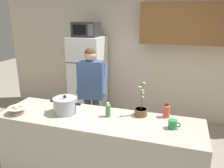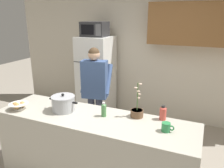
{
  "view_description": "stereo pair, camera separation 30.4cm",
  "coord_description": "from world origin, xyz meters",
  "px_view_note": "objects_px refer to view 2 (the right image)",
  "views": [
    {
      "loc": [
        0.87,
        -2.22,
        2.07
      ],
      "look_at": [
        0.0,
        0.55,
        1.17
      ],
      "focal_mm": 36.05,
      "sensor_mm": 36.0,
      "label": 1
    },
    {
      "loc": [
        1.16,
        -2.11,
        2.07
      ],
      "look_at": [
        0.0,
        0.55,
        1.17
      ],
      "focal_mm": 36.05,
      "sensor_mm": 36.0,
      "label": 2
    }
  ],
  "objects_px": {
    "person_near_pot": "(95,85)",
    "bottle_near_edge": "(104,109)",
    "microwave": "(95,29)",
    "coffee_mug": "(166,127)",
    "potted_orchid": "(137,112)",
    "bottle_mid_counter": "(163,113)",
    "cooking_pot": "(63,103)",
    "bread_bowl": "(19,106)",
    "refrigerator": "(96,77)"
  },
  "relations": [
    {
      "from": "person_near_pot",
      "to": "bread_bowl",
      "type": "xyz_separation_m",
      "value": [
        -0.49,
        -1.13,
        -0.01
      ]
    },
    {
      "from": "potted_orchid",
      "to": "bottle_near_edge",
      "type": "bearing_deg",
      "value": -158.56
    },
    {
      "from": "bread_bowl",
      "to": "potted_orchid",
      "type": "distance_m",
      "value": 1.48
    },
    {
      "from": "microwave",
      "to": "coffee_mug",
      "type": "bearing_deg",
      "value": -45.94
    },
    {
      "from": "bottle_near_edge",
      "to": "coffee_mug",
      "type": "bearing_deg",
      "value": -5.23
    },
    {
      "from": "bottle_near_edge",
      "to": "potted_orchid",
      "type": "relative_size",
      "value": 0.42
    },
    {
      "from": "person_near_pot",
      "to": "bottle_mid_counter",
      "type": "relative_size",
      "value": 9.37
    },
    {
      "from": "coffee_mug",
      "to": "bread_bowl",
      "type": "relative_size",
      "value": 0.55
    },
    {
      "from": "bottle_near_edge",
      "to": "bottle_mid_counter",
      "type": "xyz_separation_m",
      "value": [
        0.65,
        0.19,
        -0.0
      ]
    },
    {
      "from": "microwave",
      "to": "potted_orchid",
      "type": "height_order",
      "value": "microwave"
    },
    {
      "from": "coffee_mug",
      "to": "bottle_mid_counter",
      "type": "distance_m",
      "value": 0.28
    },
    {
      "from": "person_near_pot",
      "to": "cooking_pot",
      "type": "distance_m",
      "value": 0.94
    },
    {
      "from": "person_near_pot",
      "to": "coffee_mug",
      "type": "distance_m",
      "value": 1.63
    },
    {
      "from": "cooking_pot",
      "to": "bread_bowl",
      "type": "distance_m",
      "value": 0.58
    },
    {
      "from": "potted_orchid",
      "to": "bottle_mid_counter",
      "type": "bearing_deg",
      "value": 9.37
    },
    {
      "from": "coffee_mug",
      "to": "microwave",
      "type": "bearing_deg",
      "value": 134.06
    },
    {
      "from": "cooking_pot",
      "to": "bread_bowl",
      "type": "height_order",
      "value": "cooking_pot"
    },
    {
      "from": "microwave",
      "to": "bottle_mid_counter",
      "type": "height_order",
      "value": "microwave"
    },
    {
      "from": "bottle_near_edge",
      "to": "bread_bowl",
      "type": "bearing_deg",
      "value": -166.82
    },
    {
      "from": "person_near_pot",
      "to": "cooking_pot",
      "type": "relative_size",
      "value": 3.94
    },
    {
      "from": "potted_orchid",
      "to": "cooking_pot",
      "type": "bearing_deg",
      "value": -167.53
    },
    {
      "from": "refrigerator",
      "to": "cooking_pot",
      "type": "bearing_deg",
      "value": -74.92
    },
    {
      "from": "microwave",
      "to": "coffee_mug",
      "type": "xyz_separation_m",
      "value": [
        1.76,
        -1.82,
        -0.83
      ]
    },
    {
      "from": "refrigerator",
      "to": "bottle_mid_counter",
      "type": "bearing_deg",
      "value": -43.42
    },
    {
      "from": "microwave",
      "to": "refrigerator",
      "type": "bearing_deg",
      "value": 90.07
    },
    {
      "from": "refrigerator",
      "to": "potted_orchid",
      "type": "height_order",
      "value": "refrigerator"
    },
    {
      "from": "microwave",
      "to": "bottle_near_edge",
      "type": "distance_m",
      "value": 2.18
    },
    {
      "from": "bread_bowl",
      "to": "bottle_mid_counter",
      "type": "relative_size",
      "value": 1.42
    },
    {
      "from": "microwave",
      "to": "potted_orchid",
      "type": "distance_m",
      "value": 2.28
    },
    {
      "from": "person_near_pot",
      "to": "cooking_pot",
      "type": "height_order",
      "value": "person_near_pot"
    },
    {
      "from": "microwave",
      "to": "bottle_near_edge",
      "type": "xyz_separation_m",
      "value": [
        1.02,
        -1.75,
        -0.79
      ]
    },
    {
      "from": "person_near_pot",
      "to": "microwave",
      "type": "bearing_deg",
      "value": 116.79
    },
    {
      "from": "microwave",
      "to": "bottle_near_edge",
      "type": "bearing_deg",
      "value": -59.78
    },
    {
      "from": "person_near_pot",
      "to": "bread_bowl",
      "type": "relative_size",
      "value": 6.61
    },
    {
      "from": "microwave",
      "to": "bottle_near_edge",
      "type": "relative_size",
      "value": 2.74
    },
    {
      "from": "refrigerator",
      "to": "potted_orchid",
      "type": "bearing_deg",
      "value": -49.72
    },
    {
      "from": "bread_bowl",
      "to": "bottle_mid_counter",
      "type": "bearing_deg",
      "value": 14.35
    },
    {
      "from": "person_near_pot",
      "to": "bottle_near_edge",
      "type": "distance_m",
      "value": 1.06
    },
    {
      "from": "bottle_near_edge",
      "to": "bottle_mid_counter",
      "type": "bearing_deg",
      "value": 16.24
    },
    {
      "from": "refrigerator",
      "to": "cooking_pot",
      "type": "relative_size",
      "value": 4.12
    },
    {
      "from": "coffee_mug",
      "to": "bottle_near_edge",
      "type": "bearing_deg",
      "value": 174.77
    },
    {
      "from": "coffee_mug",
      "to": "bread_bowl",
      "type": "bearing_deg",
      "value": -174.25
    },
    {
      "from": "coffee_mug",
      "to": "potted_orchid",
      "type": "xyz_separation_m",
      "value": [
        -0.38,
        0.21,
        0.02
      ]
    },
    {
      "from": "microwave",
      "to": "potted_orchid",
      "type": "relative_size",
      "value": 1.15
    },
    {
      "from": "person_near_pot",
      "to": "cooking_pot",
      "type": "xyz_separation_m",
      "value": [
        0.05,
        -0.94,
        0.04
      ]
    },
    {
      "from": "refrigerator",
      "to": "microwave",
      "type": "distance_m",
      "value": 0.97
    },
    {
      "from": "microwave",
      "to": "bread_bowl",
      "type": "distance_m",
      "value": 2.17
    },
    {
      "from": "microwave",
      "to": "bottle_mid_counter",
      "type": "bearing_deg",
      "value": -43.02
    },
    {
      "from": "person_near_pot",
      "to": "bottle_mid_counter",
      "type": "bearing_deg",
      "value": -29.3
    },
    {
      "from": "cooking_pot",
      "to": "coffee_mug",
      "type": "xyz_separation_m",
      "value": [
        1.27,
        -0.01,
        -0.05
      ]
    }
  ]
}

